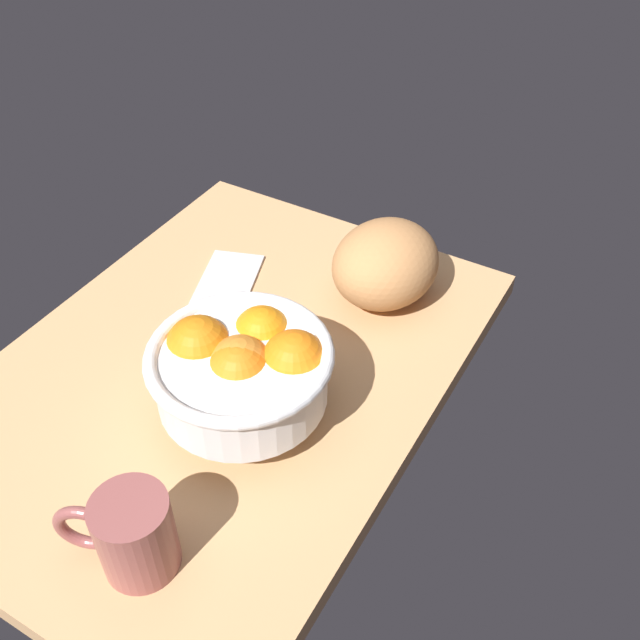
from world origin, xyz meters
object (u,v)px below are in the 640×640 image
at_px(fruit_bowl, 243,368).
at_px(mug, 132,534).
at_px(bread_loaf, 385,264).
at_px(napkin_folded, 228,279).

bearing_deg(fruit_bowl, mug, 4.97).
relative_size(fruit_bowl, bread_loaf, 1.33).
distance_m(bread_loaf, napkin_folded, 0.23).
xyz_separation_m(fruit_bowl, mug, (0.22, 0.02, -0.02)).
bearing_deg(mug, fruit_bowl, -175.03).
bearing_deg(mug, napkin_folded, -156.10).
distance_m(bread_loaf, mug, 0.49).
distance_m(fruit_bowl, napkin_folded, 0.25).
bearing_deg(napkin_folded, mug, 23.90).
distance_m(fruit_bowl, bread_loaf, 0.27).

